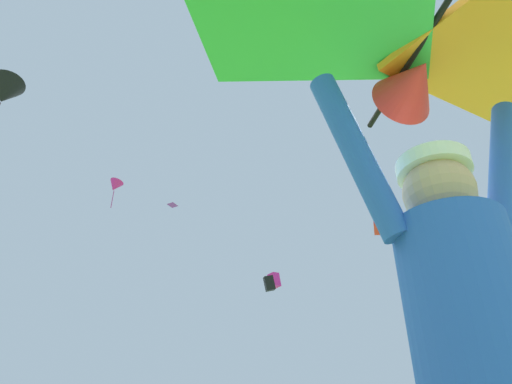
# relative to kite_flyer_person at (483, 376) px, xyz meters

# --- Properties ---
(kite_flyer_person) EXTENTS (0.81, 0.35, 1.92)m
(kite_flyer_person) POSITION_rel_kite_flyer_person_xyz_m (0.00, 0.00, 0.00)
(kite_flyer_person) COLOR #424751
(kite_flyer_person) RESTS_ON ground
(held_stunt_kite) EXTENTS (2.01, 1.08, 0.42)m
(held_stunt_kite) POSITION_rel_kite_flyer_person_xyz_m (-0.00, -0.09, 1.19)
(held_stunt_kite) COLOR black
(distant_kite_purple_far_center) EXTENTS (0.49, 0.49, 0.08)m
(distant_kite_purple_far_center) POSITION_rel_kite_flyer_person_xyz_m (-0.06, 23.73, 14.18)
(distant_kite_purple_far_center) COLOR purple
(distant_kite_magenta_mid_left) EXTENTS (1.08, 0.95, 1.21)m
(distant_kite_magenta_mid_left) POSITION_rel_kite_flyer_person_xyz_m (8.68, 33.29, 13.99)
(distant_kite_magenta_mid_left) COLOR #DB2393
(distant_kite_white_low_right) EXTENTS (1.39, 1.33, 2.12)m
(distant_kite_white_low_right) POSITION_rel_kite_flyer_person_xyz_m (4.40, 14.97, 20.99)
(distant_kite_white_low_right) COLOR white
(distant_kite_magenta_low_left) EXTENTS (1.17, 1.05, 2.32)m
(distant_kite_magenta_low_left) POSITION_rel_kite_flyer_person_xyz_m (-4.07, 29.37, 18.44)
(distant_kite_magenta_low_left) COLOR #DB2393
(distant_kite_black_overhead_distant) EXTENTS (0.86, 0.81, 1.16)m
(distant_kite_black_overhead_distant) POSITION_rel_kite_flyer_person_xyz_m (7.08, 28.79, 11.88)
(distant_kite_black_overhead_distant) COLOR black
(distant_kite_red_mid_right) EXTENTS (1.09, 1.03, 1.26)m
(distant_kite_red_mid_right) POSITION_rel_kite_flyer_person_xyz_m (7.32, 13.06, 8.50)
(distant_kite_red_mid_right) COLOR red
(distant_kite_black_high_right) EXTENTS (1.15, 1.16, 2.25)m
(distant_kite_black_high_right) POSITION_rel_kite_flyer_person_xyz_m (-5.39, 9.97, 9.12)
(distant_kite_black_high_right) COLOR black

